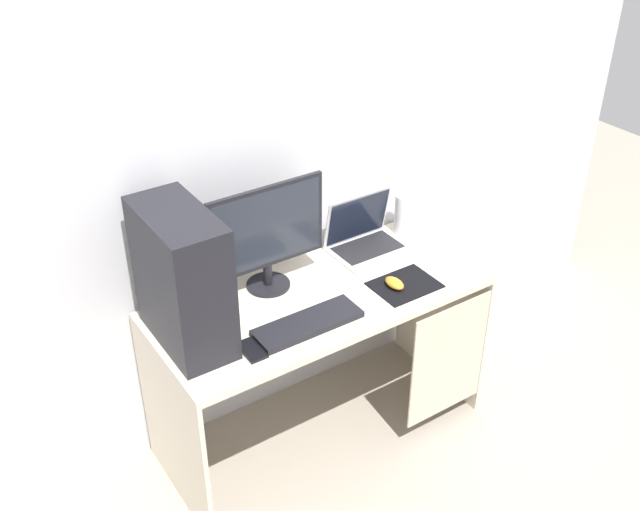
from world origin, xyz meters
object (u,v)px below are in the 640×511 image
pc_tower (183,279)px  cell_phone (251,350)px  monitor (267,235)px  speaker (403,214)px  mouse_left (395,283)px  keyboard (308,324)px  laptop (366,239)px

pc_tower → cell_phone: pc_tower is taller
monitor → speaker: bearing=3.9°
monitor → mouse_left: (0.41, -0.28, -0.22)m
monitor → cell_phone: monitor is taller
speaker → mouse_left: size_ratio=1.93×
keyboard → cell_phone: (-0.25, -0.01, -0.01)m
speaker → mouse_left: 0.46m
cell_phone → mouse_left: bearing=2.8°
laptop → keyboard: (-0.51, -0.33, -0.04)m
monitor → keyboard: monitor is taller
pc_tower → mouse_left: 0.87m
keyboard → monitor: bearing=87.9°
mouse_left → cell_phone: size_ratio=0.74×
pc_tower → laptop: bearing=9.2°
laptop → mouse_left: bearing=-105.1°
monitor → cell_phone: size_ratio=3.78×
monitor → cell_phone: (-0.26, -0.31, -0.24)m
pc_tower → monitor: 0.43m
pc_tower → speaker: bearing=8.6°
keyboard → speaker: bearing=25.6°
laptop → keyboard: 0.60m
laptop → speaker: 0.23m
pc_tower → monitor: bearing=16.6°
mouse_left → monitor: bearing=145.7°
mouse_left → speaker: bearing=47.1°
monitor → mouse_left: bearing=-34.3°
laptop → keyboard: bearing=-147.2°
monitor → keyboard: (-0.01, -0.30, -0.23)m
pc_tower → mouse_left: (0.82, -0.16, -0.24)m
speaker → keyboard: size_ratio=0.44×
speaker → mouse_left: speaker is taller
monitor → speaker: size_ratio=2.66×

